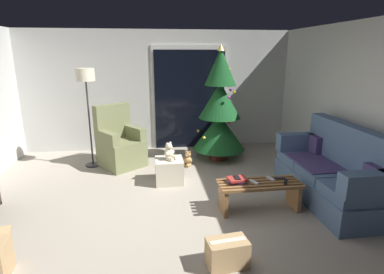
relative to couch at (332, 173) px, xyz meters
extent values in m
plane|color=#9E9384|center=(-2.32, -0.13, -0.40)|extent=(7.00, 7.00, 0.00)
cube|color=beige|center=(-2.32, 2.93, 0.85)|extent=(5.72, 0.12, 2.50)
cube|color=beige|center=(0.54, -0.13, 0.85)|extent=(0.12, 6.00, 2.50)
cube|color=silver|center=(-1.65, 2.85, 0.70)|extent=(1.60, 0.02, 2.20)
cube|color=black|center=(-1.65, 2.84, 0.65)|extent=(1.50, 0.02, 2.10)
cube|color=slate|center=(-0.07, 0.00, -0.23)|extent=(0.76, 1.90, 0.34)
cube|color=slate|center=(-0.09, -0.62, 0.01)|extent=(0.68, 0.60, 0.14)
cube|color=slate|center=(-0.09, 0.00, 0.01)|extent=(0.68, 0.60, 0.14)
cube|color=slate|center=(-0.09, 0.62, 0.01)|extent=(0.68, 0.60, 0.14)
cube|color=slate|center=(0.23, 0.00, 0.38)|extent=(0.20, 1.90, 0.60)
cube|color=slate|center=(-0.07, -0.87, 0.22)|extent=(0.76, 0.20, 0.28)
cube|color=slate|center=(-0.07, 0.87, 0.22)|extent=(0.76, 0.20, 0.28)
cube|color=#47386B|center=(-0.11, 0.25, 0.09)|extent=(0.60, 0.90, 0.02)
cube|color=#47386B|center=(0.09, -0.70, 0.22)|extent=(0.12, 0.32, 0.28)
cube|color=#47386B|center=(0.09, 0.70, 0.22)|extent=(0.12, 0.32, 0.28)
cube|color=olive|center=(-1.11, -0.32, -0.03)|extent=(1.10, 0.05, 0.04)
cube|color=olive|center=(-1.11, -0.24, -0.03)|extent=(1.10, 0.05, 0.04)
cube|color=olive|center=(-1.11, -0.15, -0.03)|extent=(1.10, 0.05, 0.04)
cube|color=olive|center=(-1.11, -0.06, -0.03)|extent=(1.10, 0.05, 0.04)
cube|color=olive|center=(-1.11, 0.03, -0.03)|extent=(1.10, 0.05, 0.04)
cube|color=olive|center=(-1.60, -0.15, -0.22)|extent=(0.05, 0.36, 0.36)
cube|color=olive|center=(-0.62, -0.15, -0.22)|extent=(0.05, 0.36, 0.36)
cube|color=silver|center=(-1.20, -0.14, 0.00)|extent=(0.10, 0.16, 0.02)
cube|color=#333338|center=(-0.81, -0.06, 0.00)|extent=(0.16, 0.07, 0.02)
cube|color=#ADADB2|center=(-0.93, -0.07, 0.00)|extent=(0.09, 0.16, 0.02)
cube|color=black|center=(-0.78, -0.20, 0.00)|extent=(0.11, 0.16, 0.02)
cube|color=#6B3D7A|center=(-1.42, -0.10, 0.01)|extent=(0.25, 0.18, 0.03)
cube|color=#A32D28|center=(-1.41, -0.09, 0.04)|extent=(0.26, 0.22, 0.03)
cube|color=black|center=(-1.41, -0.09, 0.06)|extent=(0.07, 0.14, 0.01)
cylinder|color=#4C1E19|center=(-1.20, 1.93, -0.35)|extent=(0.36, 0.36, 0.10)
cylinder|color=brown|center=(-1.20, 1.93, -0.24)|extent=(0.08, 0.08, 0.12)
cone|color=#14471E|center=(-1.20, 1.93, 0.16)|extent=(1.01, 1.01, 0.68)
cone|color=#14471E|center=(-1.20, 1.93, 0.78)|extent=(0.80, 0.80, 0.68)
cone|color=#14471E|center=(-1.20, 1.93, 1.39)|extent=(0.59, 0.59, 0.68)
sphere|color=#B233A5|center=(-0.96, 1.98, 1.05)|extent=(0.06, 0.06, 0.06)
sphere|color=red|center=(-0.92, 2.25, 0.26)|extent=(0.06, 0.06, 0.06)
sphere|color=#B233A5|center=(-0.92, 2.23, 0.33)|extent=(0.06, 0.06, 0.06)
sphere|color=gold|center=(-1.55, 1.65, 0.13)|extent=(0.06, 0.06, 0.06)
sphere|color=white|center=(-1.15, 2.15, 1.14)|extent=(0.06, 0.06, 0.06)
sphere|color=gold|center=(-1.57, 2.20, 0.12)|extent=(0.06, 0.06, 0.06)
sphere|color=#B233A5|center=(-0.96, 2.04, 0.96)|extent=(0.06, 0.06, 0.06)
sphere|color=#1E8C33|center=(-1.31, 2.30, 0.42)|extent=(0.06, 0.06, 0.06)
sphere|color=#B233A5|center=(-1.09, 1.67, 0.86)|extent=(0.06, 0.06, 0.06)
sphere|color=#B233A5|center=(-1.00, 2.08, 1.03)|extent=(0.06, 0.06, 0.06)
sphere|color=gold|center=(-1.03, 1.96, 1.34)|extent=(0.06, 0.06, 0.06)
sphere|color=gold|center=(-0.94, 1.86, 0.93)|extent=(0.06, 0.06, 0.06)
cone|color=#EAD14C|center=(-1.20, 1.93, 1.73)|extent=(0.14, 0.14, 0.12)
cube|color=olive|center=(-3.05, 1.79, -0.24)|extent=(0.95, 0.95, 0.31)
cube|color=olive|center=(-3.05, 1.79, 0.00)|extent=(0.95, 0.95, 0.18)
cube|color=olive|center=(-3.22, 2.01, 0.41)|extent=(0.64, 0.53, 0.64)
cube|color=olive|center=(-2.82, 1.94, 0.20)|extent=(0.46, 0.55, 0.22)
cube|color=olive|center=(-3.27, 1.61, 0.20)|extent=(0.46, 0.55, 0.22)
cylinder|color=#2D2D30|center=(-3.60, 1.90, -0.39)|extent=(0.28, 0.28, 0.02)
cylinder|color=#2D2D30|center=(-3.60, 1.90, 0.40)|extent=(0.03, 0.03, 1.55)
cylinder|color=beige|center=(-3.60, 1.90, 1.27)|extent=(0.32, 0.32, 0.22)
cube|color=beige|center=(-2.24, 0.93, -0.20)|extent=(0.44, 0.44, 0.39)
cylinder|color=beige|center=(-2.16, 0.92, 0.03)|extent=(0.12, 0.12, 0.06)
cylinder|color=beige|center=(-2.23, 0.85, 0.03)|extent=(0.12, 0.12, 0.06)
sphere|color=beige|center=(-2.24, 0.93, 0.09)|extent=(0.15, 0.15, 0.15)
sphere|color=beige|center=(-2.24, 0.93, 0.21)|extent=(0.11, 0.11, 0.11)
sphere|color=#F4E5C1|center=(-2.20, 0.90, 0.20)|extent=(0.04, 0.04, 0.04)
sphere|color=beige|center=(-2.21, 0.96, 0.26)|extent=(0.04, 0.04, 0.04)
sphere|color=beige|center=(-2.27, 0.90, 0.26)|extent=(0.04, 0.04, 0.04)
sphere|color=beige|center=(-2.18, 0.97, 0.10)|extent=(0.06, 0.06, 0.06)
sphere|color=beige|center=(-2.27, 0.86, 0.10)|extent=(0.06, 0.06, 0.06)
cylinder|color=tan|center=(-1.85, 1.57, -0.37)|extent=(0.12, 0.13, 0.06)
cylinder|color=tan|center=(-1.92, 1.64, -0.37)|extent=(0.12, 0.13, 0.06)
sphere|color=tan|center=(-1.84, 1.65, -0.30)|extent=(0.15, 0.15, 0.15)
sphere|color=tan|center=(-1.84, 1.65, -0.18)|extent=(0.11, 0.11, 0.11)
sphere|color=tan|center=(-1.88, 1.61, -0.19)|extent=(0.04, 0.04, 0.04)
sphere|color=tan|center=(-1.82, 1.63, -0.13)|extent=(0.04, 0.04, 0.04)
sphere|color=tan|center=(-1.87, 1.68, -0.13)|extent=(0.04, 0.04, 0.04)
sphere|color=tan|center=(-1.80, 1.59, -0.29)|extent=(0.06, 0.06, 0.06)
sphere|color=tan|center=(-1.91, 1.68, -0.29)|extent=(0.06, 0.06, 0.06)
cube|color=tan|center=(-1.81, -1.20, -0.26)|extent=(0.42, 0.29, 0.28)
cube|color=beige|center=(-1.81, -1.20, -0.12)|extent=(0.36, 0.10, 0.00)
camera|label=1|loc=(-2.52, -3.78, 1.65)|focal=29.08mm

